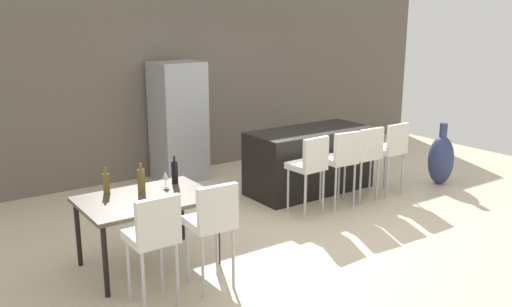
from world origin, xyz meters
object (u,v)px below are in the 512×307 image
bar_chair_middle (341,157)px  wine_bottle_left (175,172)px  dining_table (147,203)px  wine_bottle_middle (106,183)px  bar_chair_far (391,147)px  floor_vase (441,159)px  wine_bottle_near (141,181)px  bar_chair_right (365,152)px  refrigerator (178,122)px  potted_plant (303,139)px  dining_chair_near (154,233)px  dining_chair_far (212,219)px  kitchen_island (309,160)px  bar_chair_left (310,163)px  wine_glass_right (165,176)px

bar_chair_middle → wine_bottle_left: bearing=177.8°
dining_table → wine_bottle_middle: size_ratio=4.67×
bar_chair_far → floor_vase: size_ratio=1.10×
wine_bottle_middle → wine_bottle_near: (0.31, -0.16, 0.02)m
bar_chair_right → wine_bottle_near: bearing=179.9°
bar_chair_far → bar_chair_middle: bearing=180.0°
wine_bottle_left → refrigerator: refrigerator is taller
dining_table → potted_plant: 4.94m
dining_chair_near → dining_chair_far: 0.59m
bar_chair_right → wine_bottle_middle: 3.58m
kitchen_island → wine_bottle_near: wine_bottle_near is taller
bar_chair_far → refrigerator: size_ratio=0.57×
dining_table → refrigerator: bearing=56.9°
floor_vase → wine_bottle_near: bearing=178.5°
kitchen_island → bar_chair_right: size_ratio=1.75×
bar_chair_left → dining_table: (-2.29, -0.16, -0.03)m
bar_chair_middle → wine_bottle_near: (-2.81, 0.01, 0.17)m
bar_chair_right → dining_chair_far: size_ratio=1.00×
kitchen_island → bar_chair_left: bar_chair_left is taller
kitchen_island → wine_bottle_near: (-2.94, -0.78, 0.41)m
wine_bottle_left → wine_glass_right: (-0.13, -0.05, -0.00)m
bar_chair_right → potted_plant: size_ratio=1.91×
bar_chair_middle → wine_bottle_middle: bearing=176.9°
dining_chair_far → wine_bottle_left: bearing=81.6°
dining_chair_far → wine_bottle_middle: (-0.58, 1.15, 0.15)m
wine_bottle_near → refrigerator: refrigerator is taller
dining_chair_near → wine_bottle_left: dining_chair_near is taller
kitchen_island → refrigerator: (-1.28, 1.64, 0.46)m
bar_chair_left → bar_chair_middle: bearing=0.0°
dining_table → wine_bottle_middle: wine_bottle_middle is taller
bar_chair_left → wine_bottle_middle: bearing=176.2°
refrigerator → wine_bottle_middle: bearing=-131.1°
bar_chair_right → potted_plant: bearing=69.3°
wine_bottle_left → refrigerator: 2.65m
bar_chair_middle → dining_chair_near: (-3.13, -0.97, 0.00)m
wine_bottle_middle → potted_plant: wine_bottle_middle is taller
bar_chair_far → potted_plant: 2.48m
wine_bottle_middle → wine_bottle_near: 0.35m
bar_chair_left → bar_chair_far: size_ratio=1.00×
bar_chair_far → dining_chair_far: (-3.52, -0.97, 0.00)m
kitchen_island → bar_chair_middle: bearing=-99.1°
bar_chair_far → dining_table: 3.81m
wine_bottle_left → refrigerator: (1.24, 2.34, 0.05)m
dining_chair_near → potted_plant: (4.50, 3.40, -0.38)m
bar_chair_middle → dining_chair_far: size_ratio=1.00×
kitchen_island → dining_chair_far: bearing=-146.6°
wine_bottle_near → floor_vase: (4.80, -0.12, -0.48)m
wine_bottle_left → bar_chair_far: bearing=-1.6°
dining_table → refrigerator: refrigerator is taller
kitchen_island → potted_plant: bearing=52.8°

